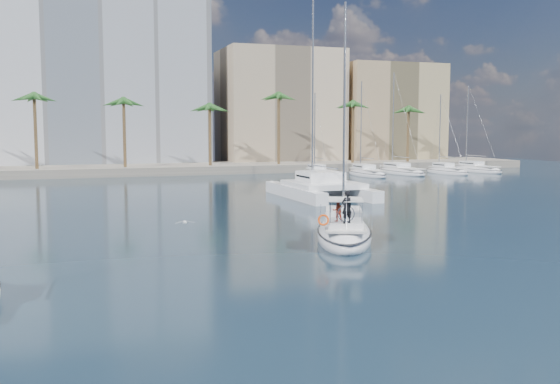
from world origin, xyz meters
name	(u,v)px	position (x,y,z in m)	size (l,w,h in m)	color
ground	(307,243)	(0.00, 0.00, 0.00)	(160.00, 160.00, 0.00)	black
quay	(160,169)	(0.00, 61.00, 0.60)	(120.00, 14.00, 1.20)	gray
building_modern	(73,82)	(-12.00, 73.00, 14.00)	(42.00, 16.00, 28.00)	silver
building_beige	(279,109)	(22.00, 70.00, 10.00)	(20.00, 14.00, 20.00)	#C8B08F
building_tan_right	(387,115)	(42.00, 68.00, 9.00)	(18.00, 12.00, 18.00)	tan
palm_centre	(163,103)	(0.00, 57.00, 10.28)	(3.60, 3.60, 12.30)	brown
palm_right	(376,106)	(34.00, 57.00, 10.28)	(3.60, 3.60, 12.30)	brown
main_sloop	(344,232)	(2.51, 0.32, 0.50)	(6.96, 10.66, 15.15)	white
catamaran	(321,185)	(10.10, 22.27, 1.18)	(6.97, 13.49, 19.29)	white
seagull	(185,222)	(-6.58, 3.26, 1.09)	(1.14, 0.49, 0.21)	silver
moored_yacht_a	(319,176)	(20.00, 47.00, 0.00)	(2.72, 9.35, 11.90)	white
moored_yacht_b	(367,176)	(26.50, 45.00, 0.00)	(3.14, 10.78, 13.72)	white
moored_yacht_c	(401,174)	(33.00, 47.00, 0.00)	(3.55, 12.21, 15.54)	white
moored_yacht_d	(447,174)	(39.50, 45.00, 0.00)	(2.72, 9.35, 11.90)	white
moored_yacht_e	(476,172)	(46.00, 47.00, 0.00)	(3.14, 10.78, 13.72)	white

